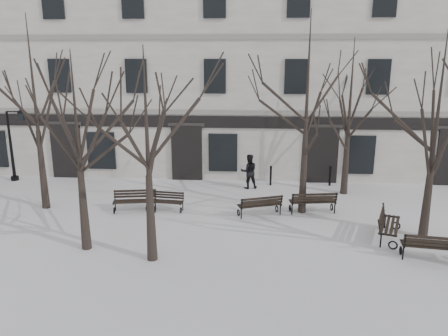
# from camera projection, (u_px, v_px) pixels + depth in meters

# --- Properties ---
(ground) EXTENTS (100.00, 100.00, 0.00)m
(ground) POSITION_uv_depth(u_px,v_px,m) (251.00, 244.00, 15.35)
(ground) COLOR white
(ground) RESTS_ON ground
(building) EXTENTS (40.40, 10.20, 11.40)m
(building) POSITION_uv_depth(u_px,v_px,m) (255.00, 70.00, 26.45)
(building) COLOR silver
(building) RESTS_ON ground
(tree_0) EXTENTS (4.64, 4.64, 6.63)m
(tree_0) POSITION_uv_depth(u_px,v_px,m) (77.00, 129.00, 13.97)
(tree_0) COLOR black
(tree_0) RESTS_ON ground
(tree_1) EXTENTS (4.72, 4.72, 6.75)m
(tree_1) POSITION_uv_depth(u_px,v_px,m) (147.00, 132.00, 13.14)
(tree_1) COLOR black
(tree_1) RESTS_ON ground
(tree_2) EXTENTS (5.13, 5.13, 7.33)m
(tree_2) POSITION_uv_depth(u_px,v_px,m) (438.00, 112.00, 14.84)
(tree_2) COLOR black
(tree_2) RESTS_ON ground
(tree_4) EXTENTS (5.63, 5.63, 8.04)m
(tree_4) POSITION_uv_depth(u_px,v_px,m) (34.00, 91.00, 17.72)
(tree_4) COLOR black
(tree_4) RESTS_ON ground
(tree_5) EXTENTS (5.70, 5.70, 8.15)m
(tree_5) POSITION_uv_depth(u_px,v_px,m) (307.00, 90.00, 17.19)
(tree_5) COLOR black
(tree_5) RESTS_ON ground
(tree_6) EXTENTS (5.05, 5.05, 7.22)m
(tree_6) POSITION_uv_depth(u_px,v_px,m) (350.00, 99.00, 19.79)
(tree_6) COLOR black
(tree_6) RESTS_ON ground
(bench_0) EXTENTS (1.63, 0.74, 0.80)m
(bench_0) POSITION_uv_depth(u_px,v_px,m) (165.00, 201.00, 18.57)
(bench_0) COLOR black
(bench_0) RESTS_ON ground
(bench_1) EXTENTS (1.89, 1.23, 0.91)m
(bench_1) POSITION_uv_depth(u_px,v_px,m) (260.00, 205.00, 17.89)
(bench_1) COLOR black
(bench_1) RESTS_ON ground
(bench_2) EXTENTS (1.96, 0.93, 0.95)m
(bench_2) POSITION_uv_depth(u_px,v_px,m) (433.00, 246.00, 13.99)
(bench_2) COLOR black
(bench_2) RESTS_ON ground
(bench_3) EXTENTS (1.86, 0.94, 0.90)m
(bench_3) POSITION_uv_depth(u_px,v_px,m) (135.00, 200.00, 18.46)
(bench_3) COLOR black
(bench_3) RESTS_ON ground
(bench_4) EXTENTS (1.98, 0.96, 0.96)m
(bench_4) POSITION_uv_depth(u_px,v_px,m) (313.00, 201.00, 18.21)
(bench_4) COLOR black
(bench_4) RESTS_ON ground
(bench_5) EXTENTS (1.35, 2.11, 1.01)m
(bench_5) POSITION_uv_depth(u_px,v_px,m) (388.00, 224.00, 15.73)
(bench_5) COLOR black
(bench_5) RESTS_ON ground
(lamp_post) EXTENTS (1.19, 0.44, 3.81)m
(lamp_post) POSITION_uv_depth(u_px,v_px,m) (15.00, 139.00, 22.55)
(lamp_post) COLOR black
(lamp_post) RESTS_ON ground
(bollard_a) EXTENTS (0.13, 0.13, 1.01)m
(bollard_a) POSITION_uv_depth(u_px,v_px,m) (271.00, 175.00, 22.15)
(bollard_a) COLOR black
(bollard_a) RESTS_ON ground
(bollard_b) EXTENTS (0.13, 0.13, 1.01)m
(bollard_b) POSITION_uv_depth(u_px,v_px,m) (330.00, 175.00, 22.03)
(bollard_b) COLOR black
(bollard_b) RESTS_ON ground
(pedestrian_b) EXTENTS (0.96, 0.81, 1.72)m
(pedestrian_b) POSITION_uv_depth(u_px,v_px,m) (249.00, 188.00, 21.75)
(pedestrian_b) COLOR black
(pedestrian_b) RESTS_ON ground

